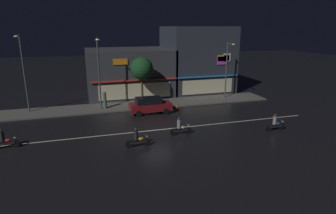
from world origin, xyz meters
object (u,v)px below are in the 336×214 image
object	(u,v)px
motorcycle_lead	(180,128)
motorcycle_following	(137,139)
streetlamp_mid	(99,68)
pedestrian_on_sidewalk	(105,100)
streetlamp_west	(23,68)
parked_car_near_kerb	(150,105)
motorcycle_trailing_far	(275,124)
motorcycle_opposite_lane	(4,140)
traffic_cone	(177,107)
streetlamp_east	(227,66)

from	to	relation	value
motorcycle_lead	motorcycle_following	world-z (taller)	same
streetlamp_mid	motorcycle_following	size ratio (longest dim) A/B	3.95
streetlamp_mid	pedestrian_on_sidewalk	size ratio (longest dim) A/B	3.87
motorcycle_lead	pedestrian_on_sidewalk	bearing A→B (deg)	-67.58
streetlamp_west	parked_car_near_kerb	size ratio (longest dim) A/B	1.82
parked_car_near_kerb	motorcycle_trailing_far	world-z (taller)	parked_car_near_kerb
motorcycle_lead	motorcycle_opposite_lane	world-z (taller)	same
parked_car_near_kerb	motorcycle_following	distance (m)	8.68
streetlamp_mid	motorcycle_lead	distance (m)	11.47
pedestrian_on_sidewalk	motorcycle_opposite_lane	size ratio (longest dim) A/B	1.02
streetlamp_west	pedestrian_on_sidewalk	xyz separation A→B (m)	(7.70, -0.88, -3.67)
motorcycle_opposite_lane	traffic_cone	world-z (taller)	motorcycle_opposite_lane
streetlamp_west	streetlamp_east	size ratio (longest dim) A/B	1.16
streetlamp_west	streetlamp_mid	xyz separation A→B (m)	(7.28, -1.15, -0.18)
streetlamp_mid	motorcycle_lead	bearing A→B (deg)	-57.67
streetlamp_east	streetlamp_west	bearing A→B (deg)	178.93
traffic_cone	motorcycle_following	bearing A→B (deg)	-124.63
streetlamp_west	motorcycle_following	bearing A→B (deg)	-51.90
pedestrian_on_sidewalk	motorcycle_lead	xyz separation A→B (m)	(5.35, -9.39, -0.41)
motorcycle_following	motorcycle_trailing_far	bearing A→B (deg)	-177.82
streetlamp_west	parked_car_near_kerb	bearing A→B (deg)	-16.34
streetlamp_east	motorcycle_lead	distance (m)	14.05
streetlamp_west	parked_car_near_kerb	xyz separation A→B (m)	(12.07, -3.54, -3.85)
motorcycle_trailing_far	motorcycle_opposite_lane	bearing A→B (deg)	-2.49
motorcycle_following	motorcycle_lead	bearing A→B (deg)	-157.38
motorcycle_trailing_far	motorcycle_following	bearing A→B (deg)	4.33
pedestrian_on_sidewalk	parked_car_near_kerb	distance (m)	5.12
streetlamp_west	pedestrian_on_sidewalk	bearing A→B (deg)	-6.50
streetlamp_west	traffic_cone	world-z (taller)	streetlamp_west
parked_car_near_kerb	traffic_cone	size ratio (longest dim) A/B	7.82
streetlamp_mid	pedestrian_on_sidewalk	distance (m)	3.53
streetlamp_west	motorcycle_opposite_lane	world-z (taller)	streetlamp_west
streetlamp_mid	motorcycle_lead	size ratio (longest dim) A/B	3.95
parked_car_near_kerb	motorcycle_opposite_lane	world-z (taller)	parked_car_near_kerb
parked_car_near_kerb	streetlamp_west	bearing A→B (deg)	163.66
motorcycle_lead	streetlamp_east	bearing A→B (deg)	-140.85
streetlamp_mid	traffic_cone	distance (m)	9.13
motorcycle_lead	motorcycle_following	distance (m)	4.13
streetlamp_mid	traffic_cone	world-z (taller)	streetlamp_mid
streetlamp_west	motorcycle_opposite_lane	xyz separation A→B (m)	(-0.27, -9.17, -4.08)
motorcycle_opposite_lane	traffic_cone	xyz separation A→B (m)	(15.38, 6.03, -0.36)
parked_car_near_kerb	motorcycle_following	size ratio (longest dim) A/B	2.26
traffic_cone	motorcycle_trailing_far	bearing A→B (deg)	-54.30
motorcycle_opposite_lane	motorcycle_following	bearing A→B (deg)	160.04
streetlamp_east	pedestrian_on_sidewalk	distance (m)	15.06
streetlamp_west	motorcycle_following	distance (m)	15.44
streetlamp_mid	parked_car_near_kerb	size ratio (longest dim) A/B	1.74
streetlamp_west	streetlamp_mid	distance (m)	7.38
streetlamp_east	motorcycle_opposite_lane	size ratio (longest dim) A/B	3.56
motorcycle_following	motorcycle_opposite_lane	bearing A→B (deg)	-13.05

